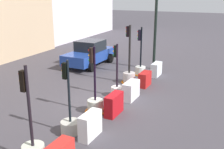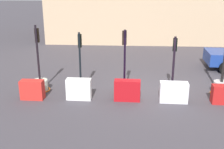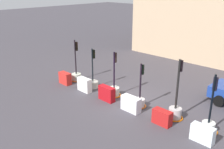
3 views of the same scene
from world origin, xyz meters
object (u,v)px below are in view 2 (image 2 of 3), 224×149
at_px(traffic_light_0, 40,81).
at_px(construction_barrier_1, 79,89).
at_px(construction_barrier_4, 224,94).
at_px(traffic_light_4, 221,83).
at_px(traffic_light_3, 172,86).
at_px(construction_barrier_3, 174,92).
at_px(construction_barrier_0, 32,90).
at_px(traffic_light_2, 124,84).
at_px(traffic_light_1, 81,83).
at_px(construction_barrier_2, 127,90).

relative_size(traffic_light_0, construction_barrier_1, 2.87).
bearing_deg(construction_barrier_1, construction_barrier_4, -0.59).
bearing_deg(traffic_light_4, traffic_light_0, -179.88).
height_order(traffic_light_3, construction_barrier_3, traffic_light_3).
relative_size(traffic_light_0, construction_barrier_0, 3.07).
bearing_deg(traffic_light_4, construction_barrier_1, -171.53).
distance_m(construction_barrier_1, construction_barrier_4, 6.01).
relative_size(traffic_light_2, traffic_light_4, 0.88).
distance_m(construction_barrier_0, construction_barrier_1, 1.98).
bearing_deg(traffic_light_1, construction_barrier_0, -155.42).
bearing_deg(construction_barrier_2, traffic_light_1, 159.15).
bearing_deg(traffic_light_3, construction_barrier_4, -21.33).
height_order(construction_barrier_0, construction_barrier_4, construction_barrier_0).
bearing_deg(traffic_light_2, traffic_light_0, 178.66).
height_order(construction_barrier_1, construction_barrier_2, construction_barrier_1).
height_order(traffic_light_4, construction_barrier_1, traffic_light_4).
distance_m(traffic_light_1, traffic_light_4, 6.23).
xyz_separation_m(construction_barrier_1, construction_barrier_4, (6.01, -0.06, -0.07)).
xyz_separation_m(traffic_light_1, traffic_light_3, (4.05, -0.08, -0.02)).
height_order(traffic_light_1, construction_barrier_1, traffic_light_1).
relative_size(construction_barrier_1, construction_barrier_3, 0.91).
bearing_deg(construction_barrier_2, construction_barrier_1, -179.98).
relative_size(traffic_light_1, construction_barrier_4, 2.76).
xyz_separation_m(traffic_light_2, construction_barrier_4, (4.10, -0.87, -0.04)).
relative_size(traffic_light_2, traffic_light_3, 1.10).
distance_m(traffic_light_3, construction_barrier_3, 0.76).
distance_m(construction_barrier_2, construction_barrier_3, 1.92).
xyz_separation_m(traffic_light_4, construction_barrier_2, (-4.13, -0.92, -0.06)).
distance_m(traffic_light_3, construction_barrier_1, 4.07).
xyz_separation_m(traffic_light_3, traffic_light_4, (2.17, 0.20, 0.09)).
bearing_deg(construction_barrier_1, traffic_light_3, 10.21).
height_order(traffic_light_3, construction_barrier_4, traffic_light_3).
bearing_deg(traffic_light_2, construction_barrier_2, -80.23).
bearing_deg(traffic_light_1, traffic_light_2, 0.45).
bearing_deg(traffic_light_1, traffic_light_4, 1.13).
height_order(traffic_light_2, traffic_light_3, traffic_light_2).
bearing_deg(construction_barrier_4, traffic_light_3, 158.67).
height_order(traffic_light_0, construction_barrier_0, traffic_light_0).
bearing_deg(construction_barrier_2, traffic_light_0, 167.28).
relative_size(traffic_light_0, construction_barrier_3, 2.60).
distance_m(traffic_light_1, traffic_light_3, 4.05).
bearing_deg(traffic_light_0, construction_barrier_2, -12.72).
distance_m(traffic_light_1, construction_barrier_2, 2.24).
distance_m(traffic_light_2, construction_barrier_1, 2.07).
bearing_deg(traffic_light_1, traffic_light_3, -1.09).
xyz_separation_m(traffic_light_1, traffic_light_2, (1.95, 0.02, -0.02)).
relative_size(traffic_light_2, construction_barrier_4, 2.88).
bearing_deg(construction_barrier_0, traffic_light_0, 88.12).
bearing_deg(construction_barrier_1, construction_barrier_3, -0.50).
xyz_separation_m(traffic_light_3, construction_barrier_1, (-4.00, -0.72, 0.04)).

